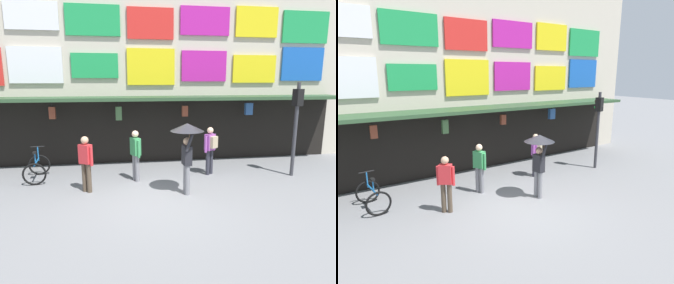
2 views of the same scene
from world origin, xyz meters
TOP-DOWN VIEW (x-y plane):
  - ground_plane at (0.00, 0.00)m, footprint 80.00×80.00m
  - shopfront at (0.00, 4.57)m, footprint 18.00×2.60m
  - traffic_light_far at (4.63, 1.37)m, footprint 0.33×0.35m
  - bicycle_parked at (-4.01, 2.24)m, footprint 0.85×1.23m
  - pedestrian_in_green at (-2.24, 0.86)m, footprint 0.44×0.39m
  - pedestrian_with_umbrella at (0.64, 0.26)m, footprint 0.96×0.96m
  - pedestrian_in_purple at (1.84, 1.93)m, footprint 0.48×0.47m
  - pedestrian_in_black at (-0.76, 1.64)m, footprint 0.35×0.49m

SIDE VIEW (x-z plane):
  - ground_plane at x=0.00m, z-range 0.00..0.00m
  - bicycle_parked at x=-4.01m, z-range -0.13..0.92m
  - pedestrian_in_green at x=-2.24m, z-range 0.11..1.79m
  - pedestrian_in_black at x=-0.76m, z-range 0.11..1.79m
  - pedestrian_in_purple at x=1.84m, z-range 0.14..1.82m
  - pedestrian_with_umbrella at x=0.64m, z-range 0.60..2.68m
  - traffic_light_far at x=4.63m, z-range 0.54..3.74m
  - shopfront at x=0.00m, z-range -0.04..7.96m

